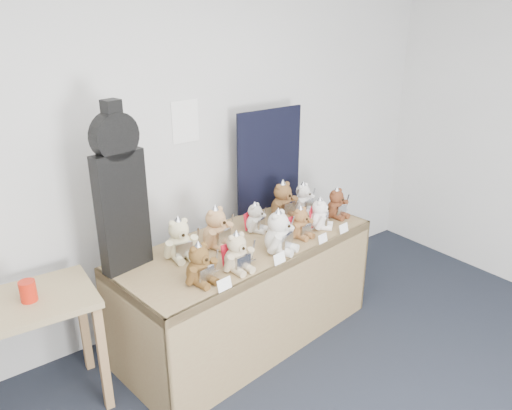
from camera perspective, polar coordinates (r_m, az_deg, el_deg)
room_shell at (r=3.58m, az=-8.07°, el=9.41°), size 6.00×6.00×6.00m
display_table at (r=3.45m, az=-0.30°, el=-7.15°), size 1.92×0.97×0.77m
side_table at (r=3.16m, az=-26.11°, el=-12.15°), size 0.95×0.57×0.76m
guitar_case at (r=3.01m, az=-15.25°, el=1.60°), size 0.33×0.16×1.04m
navy_board at (r=3.88m, az=1.53°, el=5.18°), size 0.59×0.03×0.79m
red_cup at (r=3.05m, az=-24.61°, el=-8.94°), size 0.09×0.09×0.12m
teddy_front_far_left at (r=2.93m, az=-6.42°, el=-6.86°), size 0.23×0.20×0.28m
teddy_front_left at (r=3.04m, az=-2.16°, el=-5.56°), size 0.23×0.19×0.28m
teddy_front_centre at (r=3.26m, az=2.65°, el=-3.23°), size 0.27×0.25×0.32m
teddy_front_right at (r=3.48m, az=5.13°, el=-2.13°), size 0.20×0.17×0.25m
teddy_front_far_right at (r=3.64m, az=7.32°, el=-1.13°), size 0.21×0.21×0.25m
teddy_front_end at (r=3.84m, az=9.20°, el=0.08°), size 0.21×0.17×0.26m
teddy_back_left at (r=3.21m, az=-8.71°, el=-4.01°), size 0.25×0.21×0.31m
teddy_back_centre_left at (r=3.33m, az=-4.51°, el=-2.75°), size 0.26×0.24×0.32m
teddy_back_centre_right at (r=3.56m, az=-0.06°, el=-1.57°), size 0.20×0.19×0.24m
teddy_back_right at (r=3.79m, az=3.13°, el=0.41°), size 0.26×0.21×0.32m
teddy_back_end at (r=3.90m, az=5.44°, el=0.68°), size 0.22×0.20×0.26m
entry_card_a at (r=2.87m, az=-3.63°, el=-9.04°), size 0.10×0.03×0.07m
entry_card_b at (r=3.14m, az=2.70°, el=-6.12°), size 0.10×0.03×0.07m
entry_card_c at (r=3.44m, az=7.64°, el=-3.81°), size 0.09×0.03×0.06m
entry_card_d at (r=3.61m, az=9.99°, el=-2.63°), size 0.09×0.03×0.06m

